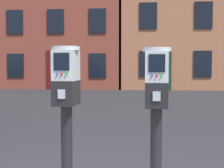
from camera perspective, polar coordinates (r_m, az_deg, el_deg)
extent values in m
cylinder|color=black|center=(2.55, -8.34, -13.14)|extent=(0.09, 0.09, 0.83)
cube|color=black|center=(2.46, -8.44, -1.60)|extent=(0.18, 0.25, 0.19)
cube|color=#A5A8AD|center=(2.34, -9.32, -1.86)|extent=(0.06, 0.02, 0.07)
cube|color=#B7BABF|center=(2.45, -8.48, 3.41)|extent=(0.18, 0.24, 0.24)
cube|color=black|center=(2.34, -9.32, 4.09)|extent=(0.12, 0.01, 0.13)
cylinder|color=blue|center=(2.35, -10.13, 1.78)|extent=(0.02, 0.01, 0.02)
cylinder|color=red|center=(2.33, -9.32, 1.78)|extent=(0.02, 0.01, 0.02)
cylinder|color=green|center=(2.32, -8.49, 1.78)|extent=(0.02, 0.01, 0.02)
cylinder|color=#B7BABF|center=(2.45, -8.51, 6.51)|extent=(0.23, 0.23, 0.03)
cylinder|color=black|center=(2.49, 8.13, -13.65)|extent=(0.09, 0.09, 0.82)
cube|color=black|center=(2.39, 8.24, -1.95)|extent=(0.18, 0.25, 0.19)
cube|color=#A5A8AD|center=(2.27, 8.24, -2.25)|extent=(0.06, 0.02, 0.07)
cube|color=#B7BABF|center=(2.38, 8.28, 3.13)|extent=(0.18, 0.24, 0.23)
cube|color=black|center=(2.27, 8.29, 3.83)|extent=(0.12, 0.01, 0.13)
cylinder|color=blue|center=(2.27, 7.38, 1.47)|extent=(0.02, 0.01, 0.02)
cylinder|color=red|center=(2.26, 8.27, 1.47)|extent=(0.02, 0.01, 0.02)
cylinder|color=green|center=(2.27, 9.15, 1.46)|extent=(0.02, 0.01, 0.02)
cylinder|color=#B7BABF|center=(2.39, 8.31, 6.30)|extent=(0.23, 0.23, 0.03)
cube|color=brown|center=(20.12, -7.93, 13.07)|extent=(6.69, 6.32, 9.34)
cube|color=black|center=(17.47, -17.38, 3.26)|extent=(0.90, 0.06, 1.28)
cube|color=black|center=(16.74, -10.29, 3.36)|extent=(0.90, 0.06, 1.28)
cube|color=black|center=(16.29, -2.70, 3.42)|extent=(0.90, 0.06, 1.28)
cube|color=black|center=(17.62, -17.52, 10.87)|extent=(0.90, 0.06, 1.28)
cube|color=black|center=(16.90, -10.38, 11.30)|extent=(0.90, 0.06, 1.28)
cube|color=black|center=(16.46, -2.72, 11.57)|extent=(0.90, 0.06, 1.28)
cube|color=#591414|center=(16.75, -10.32, 2.56)|extent=(1.00, 0.07, 2.10)
cube|color=#B7704C|center=(19.63, 14.90, 14.09)|extent=(8.36, 5.67, 9.91)
cube|color=black|center=(16.15, 6.65, 3.68)|extent=(0.90, 0.06, 1.36)
cube|color=black|center=(16.46, 16.41, 3.56)|extent=(0.90, 0.06, 1.36)
cube|color=black|center=(16.35, 6.72, 12.40)|extent=(0.90, 0.06, 1.36)
cube|color=black|center=(16.66, 16.56, 12.11)|extent=(0.90, 0.06, 1.36)
cube|color=#193823|center=(16.19, 9.15, 2.55)|extent=(1.00, 0.07, 2.10)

